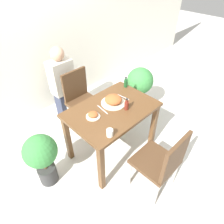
% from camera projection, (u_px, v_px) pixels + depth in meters
% --- Properties ---
extents(ground_plane, '(16.00, 16.00, 0.00)m').
position_uv_depth(ground_plane, '(112.00, 150.00, 2.81)').
color(ground_plane, silver).
extents(wall_back, '(8.00, 0.05, 2.60)m').
position_uv_depth(wall_back, '(36.00, 30.00, 2.81)').
color(wall_back, white).
rests_on(wall_back, ground_plane).
extents(dining_table, '(1.04, 0.72, 0.74)m').
position_uv_depth(dining_table, '(112.00, 116.00, 2.41)').
color(dining_table, brown).
rests_on(dining_table, ground_plane).
extents(chair_near, '(0.42, 0.42, 0.90)m').
position_uv_depth(chair_near, '(162.00, 162.00, 2.04)').
color(chair_near, '#4C331E').
rests_on(chair_near, ground_plane).
extents(chair_far, '(0.42, 0.42, 0.90)m').
position_uv_depth(chair_far, '(81.00, 98.00, 2.91)').
color(chair_far, '#4C331E').
rests_on(chair_far, ground_plane).
extents(food_plate, '(0.30, 0.30, 0.10)m').
position_uv_depth(food_plate, '(113.00, 100.00, 2.38)').
color(food_plate, beige).
rests_on(food_plate, dining_table).
extents(side_plate, '(0.16, 0.16, 0.06)m').
position_uv_depth(side_plate, '(93.00, 115.00, 2.20)').
color(side_plate, beige).
rests_on(side_plate, dining_table).
extents(drink_cup, '(0.07, 0.07, 0.08)m').
position_uv_depth(drink_cup, '(110.00, 133.00, 1.97)').
color(drink_cup, silver).
rests_on(drink_cup, dining_table).
extents(sauce_bottle, '(0.05, 0.05, 0.16)m').
position_uv_depth(sauce_bottle, '(127.00, 105.00, 2.29)').
color(sauce_bottle, maroon).
rests_on(sauce_bottle, dining_table).
extents(condiment_bottle, '(0.05, 0.05, 0.16)m').
position_uv_depth(condiment_bottle, '(126.00, 83.00, 2.66)').
color(condiment_bottle, '#194C23').
rests_on(condiment_bottle, dining_table).
extents(fork_utensil, '(0.03, 0.20, 0.00)m').
position_uv_depth(fork_utensil, '(103.00, 110.00, 2.31)').
color(fork_utensil, silver).
rests_on(fork_utensil, dining_table).
extents(spoon_utensil, '(0.03, 0.18, 0.00)m').
position_uv_depth(spoon_utensil, '(123.00, 97.00, 2.51)').
color(spoon_utensil, silver).
rests_on(spoon_utensil, dining_table).
extents(potted_plant_left, '(0.37, 0.37, 0.72)m').
position_uv_depth(potted_plant_left, '(42.00, 156.00, 2.16)').
color(potted_plant_left, '#333333').
rests_on(potted_plant_left, ground_plane).
extents(potted_plant_right, '(0.42, 0.42, 0.80)m').
position_uv_depth(potted_plant_right, '(140.00, 85.00, 3.17)').
color(potted_plant_right, '#333333').
rests_on(potted_plant_right, ground_plane).
extents(person_figure, '(0.34, 0.22, 1.17)m').
position_uv_depth(person_figure, '(63.00, 84.00, 3.06)').
color(person_figure, '#2D3347').
rests_on(person_figure, ground_plane).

